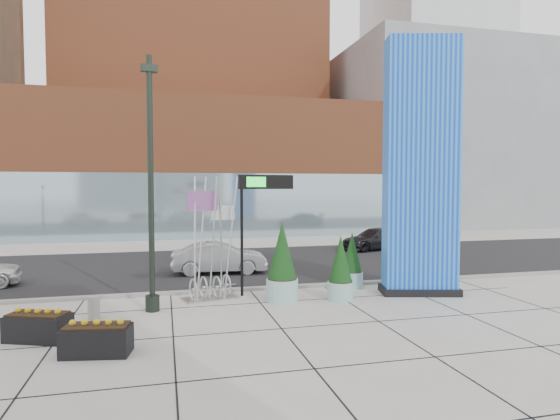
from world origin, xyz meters
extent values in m
plane|color=#9E9991|center=(0.00, 0.00, 0.00)|extent=(160.00, 160.00, 0.00)
cube|color=black|center=(0.00, 10.00, 0.01)|extent=(80.00, 12.00, 0.02)
cube|color=gray|center=(0.00, 4.00, 0.06)|extent=(80.00, 0.30, 0.12)
cube|color=#A0512E|center=(1.00, 27.00, 5.50)|extent=(34.00, 10.00, 11.00)
cube|color=#8CA5B2|center=(1.00, 22.20, 2.50)|extent=(34.00, 0.60, 5.00)
cube|color=slate|center=(26.00, 32.00, 9.00)|extent=(20.00, 18.00, 18.00)
cube|color=#B2B7BC|center=(36.00, 48.00, 27.50)|extent=(16.00, 16.00, 55.00)
cube|color=blue|center=(7.08, 1.97, 4.73)|extent=(2.81, 1.67, 9.47)
cube|color=black|center=(7.08, 1.97, 0.13)|extent=(3.06, 1.92, 0.26)
cylinder|color=black|center=(-2.60, 1.83, 4.08)|extent=(0.18, 0.18, 8.16)
cylinder|color=black|center=(-2.60, 1.83, 0.26)|extent=(0.45, 0.45, 0.51)
cube|color=black|center=(-2.60, 1.83, 7.76)|extent=(0.54, 0.31, 0.22)
cube|color=silver|center=(-0.62, 3.00, 0.03)|extent=(2.12, 1.43, 0.05)
cylinder|color=silver|center=(-1.24, 2.82, 2.20)|extent=(0.08, 0.08, 4.40)
cylinder|color=silver|center=(-0.89, 3.13, 2.20)|extent=(0.08, 0.08, 4.40)
cylinder|color=silver|center=(-0.54, 2.91, 2.20)|extent=(0.08, 0.08, 4.40)
cylinder|color=silver|center=(-0.14, 3.18, 2.20)|extent=(0.08, 0.08, 4.40)
cylinder|color=silver|center=(0.08, 2.78, 2.20)|extent=(0.08, 0.08, 4.40)
torus|color=silver|center=(-1.28, 2.91, 0.42)|extent=(0.26, 0.79, 0.80)
torus|color=silver|center=(-0.84, 3.09, 0.42)|extent=(0.26, 0.79, 0.80)
torus|color=silver|center=(-0.40, 2.91, 0.42)|extent=(0.26, 0.79, 0.80)
torus|color=silver|center=(0.04, 3.09, 0.42)|extent=(0.26, 0.79, 0.80)
cube|color=red|center=(-0.89, 3.00, 3.52)|extent=(1.10, 0.43, 0.70)
cube|color=silver|center=(-0.10, 3.09, 3.08)|extent=(0.88, 0.18, 0.53)
cylinder|color=gray|center=(-4.31, 1.32, 0.35)|extent=(0.36, 0.36, 0.70)
cylinder|color=black|center=(0.56, 3.23, 2.20)|extent=(0.10, 0.10, 4.41)
cube|color=black|center=(1.50, 3.23, 4.20)|extent=(2.11, 0.42, 0.52)
cube|color=#19D833|center=(1.08, 3.12, 4.20)|extent=(0.73, 0.10, 0.37)
cylinder|color=#8EBFB7|center=(5.05, 3.60, 0.31)|extent=(0.89, 0.89, 0.62)
cylinder|color=black|center=(5.05, 3.60, 0.62)|extent=(0.81, 0.81, 0.05)
cone|color=black|center=(5.05, 3.60, 1.42)|extent=(0.80, 0.80, 1.59)
cylinder|color=#8EBFB7|center=(3.87, 1.80, 0.32)|extent=(0.92, 0.92, 0.65)
cylinder|color=black|center=(3.87, 1.80, 0.65)|extent=(0.85, 0.85, 0.06)
cone|color=black|center=(3.87, 1.80, 1.47)|extent=(0.83, 0.83, 1.66)
cylinder|color=#8EBFB7|center=(1.80, 2.10, 0.39)|extent=(1.12, 1.12, 0.79)
cylinder|color=black|center=(1.80, 2.10, 0.79)|extent=(1.03, 1.03, 0.07)
cone|color=black|center=(1.80, 2.10, 1.80)|extent=(1.01, 1.01, 2.02)
cube|color=black|center=(-5.44, -0.43, 0.34)|extent=(1.75, 1.31, 0.67)
cube|color=black|center=(-5.44, -0.43, 0.70)|extent=(1.61, 1.17, 0.07)
cube|color=black|center=(-3.80, -1.90, 0.34)|extent=(1.68, 1.04, 0.67)
cube|color=black|center=(-3.80, -1.90, 0.70)|extent=(1.55, 0.91, 0.07)
imported|color=#9B9EA3|center=(0.25, 7.78, 0.71)|extent=(4.43, 1.86, 1.42)
imported|color=black|center=(10.75, 13.43, 0.67)|extent=(4.94, 2.87, 1.35)
camera|label=1|loc=(-2.19, -13.67, 4.06)|focal=30.00mm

